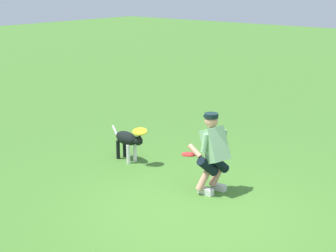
{
  "coord_description": "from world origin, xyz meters",
  "views": [
    {
      "loc": [
        -4.26,
        5.67,
        3.3
      ],
      "look_at": [
        1.16,
        -0.85,
        0.9
      ],
      "focal_mm": 55.58,
      "sensor_mm": 36.0,
      "label": 1
    }
  ],
  "objects_px": {
    "frisbee_flying": "(140,131)",
    "frisbee_held": "(189,154)",
    "dog": "(128,140)",
    "person": "(213,151)"
  },
  "relations": [
    {
      "from": "dog",
      "to": "frisbee_flying",
      "type": "distance_m",
      "value": 0.42
    },
    {
      "from": "person",
      "to": "frisbee_held",
      "type": "xyz_separation_m",
      "value": [
        0.35,
        0.17,
        -0.09
      ]
    },
    {
      "from": "dog",
      "to": "frisbee_flying",
      "type": "relative_size",
      "value": 3.62
    },
    {
      "from": "dog",
      "to": "frisbee_held",
      "type": "bearing_deg",
      "value": -1.61
    },
    {
      "from": "frisbee_flying",
      "to": "frisbee_held",
      "type": "height_order",
      "value": "frisbee_flying"
    },
    {
      "from": "dog",
      "to": "frisbee_held",
      "type": "xyz_separation_m",
      "value": [
        -1.74,
        0.39,
        0.21
      ]
    },
    {
      "from": "person",
      "to": "frisbee_held",
      "type": "relative_size",
      "value": 5.31
    },
    {
      "from": "frisbee_flying",
      "to": "frisbee_held",
      "type": "xyz_separation_m",
      "value": [
        -1.4,
        0.36,
        -0.04
      ]
    },
    {
      "from": "person",
      "to": "frisbee_held",
      "type": "height_order",
      "value": "person"
    },
    {
      "from": "frisbee_flying",
      "to": "frisbee_held",
      "type": "relative_size",
      "value": 1.11
    }
  ]
}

